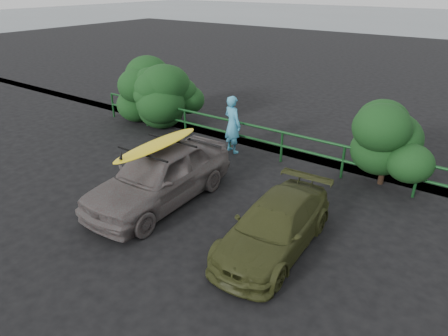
# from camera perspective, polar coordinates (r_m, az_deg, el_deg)

# --- Properties ---
(ground) EXTENTS (80.00, 80.00, 0.00)m
(ground) POSITION_cam_1_polar(r_m,az_deg,el_deg) (9.95, -11.00, -7.44)
(ground) COLOR black
(guardrail) EXTENTS (14.00, 0.08, 1.04)m
(guardrail) POSITION_cam_1_polar(r_m,az_deg,el_deg) (13.22, 4.40, 4.02)
(guardrail) COLOR #13431B
(guardrail) RESTS_ON ground
(shrub_left) EXTENTS (3.20, 2.40, 2.32)m
(shrub_left) POSITION_cam_1_polar(r_m,az_deg,el_deg) (16.16, -9.67, 10.12)
(shrub_left) COLOR #184319
(shrub_left) RESTS_ON ground
(shrub_right) EXTENTS (3.20, 2.40, 2.16)m
(shrub_right) POSITION_cam_1_polar(r_m,az_deg,el_deg) (11.95, 26.76, 1.77)
(shrub_right) COLOR #184319
(shrub_right) RESTS_ON ground
(sedan) EXTENTS (1.88, 4.47, 1.51)m
(sedan) POSITION_cam_1_polar(r_m,az_deg,el_deg) (10.40, -9.16, -1.00)
(sedan) COLOR #605755
(sedan) RESTS_ON ground
(olive_vehicle) EXTENTS (1.69, 3.78, 1.08)m
(olive_vehicle) POSITION_cam_1_polar(r_m,az_deg,el_deg) (8.69, 7.22, -8.23)
(olive_vehicle) COLOR #3A3F1B
(olive_vehicle) RESTS_ON ground
(man) EXTENTS (0.81, 0.65, 1.94)m
(man) POSITION_cam_1_polar(r_m,az_deg,el_deg) (13.27, 1.22, 6.24)
(man) COLOR #45A8D1
(man) RESTS_ON ground
(roof_rack) EXTENTS (1.65, 1.17, 0.05)m
(roof_rack) POSITION_cam_1_polar(r_m,az_deg,el_deg) (10.08, -9.47, 2.98)
(roof_rack) COLOR black
(roof_rack) RESTS_ON sedan
(surfboard) EXTENTS (0.65, 2.87, 0.08)m
(surfboard) POSITION_cam_1_polar(r_m,az_deg,el_deg) (10.05, -9.49, 3.35)
(surfboard) COLOR yellow
(surfboard) RESTS_ON roof_rack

